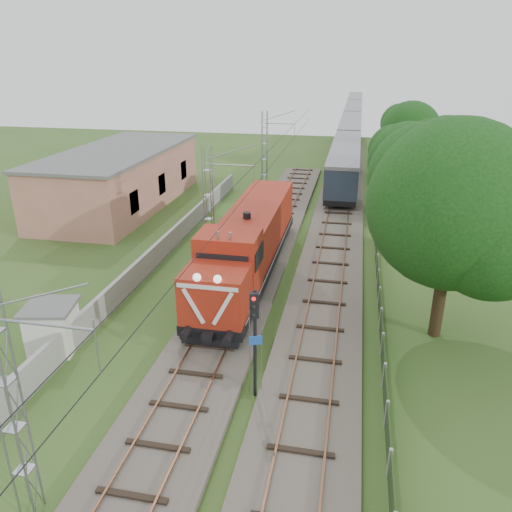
% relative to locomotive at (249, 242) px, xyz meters
% --- Properties ---
extents(ground, '(140.00, 140.00, 0.00)m').
position_rel_locomotive_xyz_m(ground, '(0.00, -10.44, -2.36)').
color(ground, '#32521E').
rests_on(ground, ground).
extents(track_main, '(4.20, 70.00, 0.45)m').
position_rel_locomotive_xyz_m(track_main, '(0.00, -3.44, -2.18)').
color(track_main, '#6B6054').
rests_on(track_main, ground).
extents(track_side, '(4.20, 80.00, 0.45)m').
position_rel_locomotive_xyz_m(track_side, '(5.00, 9.56, -2.18)').
color(track_side, '#6B6054').
rests_on(track_side, ground).
extents(catenary, '(3.31, 70.00, 8.00)m').
position_rel_locomotive_xyz_m(catenary, '(-2.95, 1.56, 1.69)').
color(catenary, gray).
rests_on(catenary, ground).
extents(boundary_wall, '(0.25, 40.00, 1.50)m').
position_rel_locomotive_xyz_m(boundary_wall, '(-6.50, 1.56, -1.61)').
color(boundary_wall, '#9E9E99').
rests_on(boundary_wall, ground).
extents(station_building, '(8.40, 20.40, 5.22)m').
position_rel_locomotive_xyz_m(station_building, '(-15.00, 13.56, 0.27)').
color(station_building, tan).
rests_on(station_building, ground).
extents(fence, '(0.12, 32.00, 1.20)m').
position_rel_locomotive_xyz_m(fence, '(8.00, -7.44, -1.76)').
color(fence, black).
rests_on(fence, ground).
extents(locomotive, '(3.20, 18.25, 4.63)m').
position_rel_locomotive_xyz_m(locomotive, '(0.00, 0.00, 0.00)').
color(locomotive, black).
rests_on(locomotive, ground).
extents(coach_rake, '(3.04, 90.77, 3.52)m').
position_rel_locomotive_xyz_m(coach_rake, '(5.00, 60.13, 0.17)').
color(coach_rake, black).
rests_on(coach_rake, ground).
extents(signal_post, '(0.52, 0.42, 4.89)m').
position_rel_locomotive_xyz_m(signal_post, '(2.74, -11.66, 1.00)').
color(signal_post, black).
rests_on(signal_post, ground).
extents(relay_hut, '(2.71, 2.71, 2.37)m').
position_rel_locomotive_xyz_m(relay_hut, '(-7.40, -10.01, -1.16)').
color(relay_hut, silver).
rests_on(relay_hut, ground).
extents(tree_a, '(8.33, 7.94, 10.80)m').
position_rel_locomotive_xyz_m(tree_a, '(10.80, -5.01, 4.38)').
color(tree_a, '#362916').
rests_on(tree_a, ground).
extents(tree_b, '(6.79, 6.46, 8.80)m').
position_rel_locomotive_xyz_m(tree_b, '(13.21, 13.85, 3.13)').
color(tree_b, '#362916').
rests_on(tree_b, ground).
extents(tree_c, '(6.50, 6.19, 8.43)m').
position_rel_locomotive_xyz_m(tree_c, '(10.21, 12.46, 2.90)').
color(tree_c, '#362916').
rests_on(tree_c, ground).
extents(tree_d, '(6.68, 6.36, 8.66)m').
position_rel_locomotive_xyz_m(tree_d, '(11.72, 28.38, 3.04)').
color(tree_d, '#362916').
rests_on(tree_d, ground).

